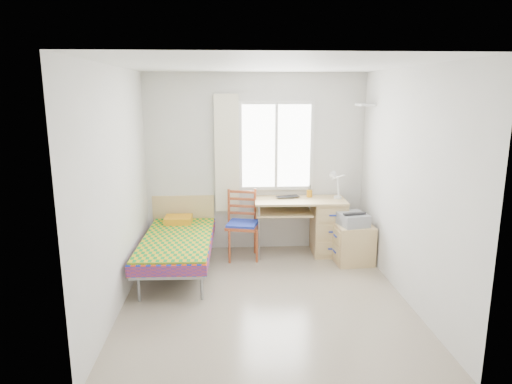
# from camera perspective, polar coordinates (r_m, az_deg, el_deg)

# --- Properties ---
(floor) EXTENTS (3.50, 3.50, 0.00)m
(floor) POSITION_cam_1_polar(r_m,az_deg,el_deg) (5.42, 1.11, -13.03)
(floor) COLOR #BCAD93
(floor) RESTS_ON ground
(ceiling) EXTENTS (3.50, 3.50, 0.00)m
(ceiling) POSITION_cam_1_polar(r_m,az_deg,el_deg) (4.90, 1.25, 15.58)
(ceiling) COLOR white
(ceiling) RESTS_ON wall_back
(wall_back) EXTENTS (3.20, 0.00, 3.20)m
(wall_back) POSITION_cam_1_polar(r_m,az_deg,el_deg) (6.72, -0.05, 3.64)
(wall_back) COLOR silver
(wall_back) RESTS_ON ground
(wall_left) EXTENTS (0.00, 3.50, 3.50)m
(wall_left) POSITION_cam_1_polar(r_m,az_deg,el_deg) (5.13, -16.95, 0.28)
(wall_left) COLOR silver
(wall_left) RESTS_ON ground
(wall_right) EXTENTS (0.00, 3.50, 3.50)m
(wall_right) POSITION_cam_1_polar(r_m,az_deg,el_deg) (5.37, 18.44, 0.73)
(wall_right) COLOR silver
(wall_right) RESTS_ON ground
(window) EXTENTS (1.10, 0.04, 1.30)m
(window) POSITION_cam_1_polar(r_m,az_deg,el_deg) (6.69, 2.54, 5.75)
(window) COLOR white
(window) RESTS_ON wall_back
(curtain) EXTENTS (0.35, 0.05, 1.70)m
(curtain) POSITION_cam_1_polar(r_m,az_deg,el_deg) (6.61, -3.66, 4.79)
(curtain) COLOR #EEE8C5
(curtain) RESTS_ON wall_back
(floating_shelf) EXTENTS (0.20, 0.32, 0.03)m
(floating_shelf) POSITION_cam_1_polar(r_m,az_deg,el_deg) (6.56, 13.48, 10.55)
(floating_shelf) COLOR white
(floating_shelf) RESTS_ON wall_right
(bed) EXTENTS (0.94, 1.93, 0.83)m
(bed) POSITION_cam_1_polar(r_m,az_deg,el_deg) (6.13, -9.73, -6.07)
(bed) COLOR gray
(bed) RESTS_ON floor
(desk) EXTENTS (1.32, 0.63, 0.81)m
(desk) POSITION_cam_1_polar(r_m,az_deg,el_deg) (6.74, 8.42, -3.97)
(desk) COLOR #D4B66F
(desk) RESTS_ON floor
(chair) EXTENTS (0.51, 0.51, 0.98)m
(chair) POSITION_cam_1_polar(r_m,az_deg,el_deg) (6.48, -1.65, -3.52)
(chair) COLOR maroon
(chair) RESTS_ON floor
(cabinet) EXTENTS (0.53, 0.47, 0.54)m
(cabinet) POSITION_cam_1_polar(r_m,az_deg,el_deg) (6.47, 12.06, -6.38)
(cabinet) COLOR tan
(cabinet) RESTS_ON floor
(printer) EXTENTS (0.43, 0.47, 0.18)m
(printer) POSITION_cam_1_polar(r_m,az_deg,el_deg) (6.37, 11.96, -3.28)
(printer) COLOR gray
(printer) RESTS_ON cabinet
(laptop) EXTENTS (0.38, 0.28, 0.03)m
(laptop) POSITION_cam_1_polar(r_m,az_deg,el_deg) (6.61, 4.12, -0.71)
(laptop) COLOR black
(laptop) RESTS_ON desk
(pen_cup) EXTENTS (0.09, 0.09, 0.10)m
(pen_cup) POSITION_cam_1_polar(r_m,az_deg,el_deg) (6.74, 6.69, -0.19)
(pen_cup) COLOR orange
(pen_cup) RESTS_ON desk
(task_lamp) EXTENTS (0.23, 0.33, 0.44)m
(task_lamp) POSITION_cam_1_polar(r_m,az_deg,el_deg) (6.53, 9.96, 1.28)
(task_lamp) COLOR white
(task_lamp) RESTS_ON desk
(book) EXTENTS (0.23, 0.29, 0.02)m
(book) POSITION_cam_1_polar(r_m,az_deg,el_deg) (6.58, 4.06, -2.92)
(book) COLOR gray
(book) RESTS_ON desk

